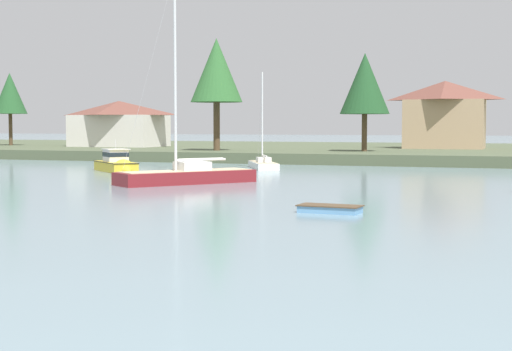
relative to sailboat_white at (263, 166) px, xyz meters
The scene contains 10 objects.
far_shore_bank 32.44m from the sailboat_white, 78.57° to the left, with size 249.51×50.15×1.06m, color #4C563D.
sailboat_white is the anchor object (origin of this frame).
dinghy_skyblue 34.30m from the sailboat_white, 65.93° to the right, with size 2.83×1.48×0.46m.
sailboat_maroon 18.27m from the sailboat_white, 86.70° to the right, with size 7.65×8.95×14.15m.
cruiser_yellow 12.90m from the sailboat_white, 137.37° to the right, with size 6.19×5.95×3.35m.
shore_tree_right_mid 18.41m from the sailboat_white, 69.81° to the left, with size 5.17×5.17×10.21m.
shore_tree_far_right 18.75m from the sailboat_white, 127.25° to the left, with size 5.58×5.58×12.03m.
shore_tree_inland_a 50.77m from the sailboat_white, 152.38° to the left, with size 4.52×4.52×9.80m.
cottage_near_water 36.52m from the sailboat_white, 139.89° to the left, with size 11.84×8.16×5.83m.
cottage_eastern 31.80m from the sailboat_white, 66.48° to the left, with size 9.73×6.58×7.90m.
Camera 1 is at (15.74, -11.18, 3.81)m, focal length 53.86 mm.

